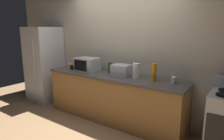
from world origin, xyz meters
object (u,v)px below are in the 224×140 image
toaster_oven (121,70)px  mug_yellow (70,65)px  microwave (87,64)px  bottle_dish_soap (154,72)px  paper_towel_roll (136,71)px  mug_white (174,80)px  refrigerator (44,64)px  bottle_wine (110,68)px  mug_black (72,67)px

toaster_oven → mug_yellow: toaster_oven is taller
toaster_oven → microwave: bearing=-179.2°
microwave → bottle_dish_soap: 1.48m
bottle_dish_soap → toaster_oven: bearing=179.5°
microwave → bottle_dish_soap: bottle_dish_soap is taller
microwave → paper_towel_roll: size_ratio=1.78×
toaster_oven → mug_white: toaster_oven is taller
refrigerator → mug_white: size_ratio=16.92×
bottle_wine → toaster_oven: bearing=-13.8°
bottle_dish_soap → mug_black: (-1.86, -0.09, -0.10)m
bottle_wine → mug_yellow: size_ratio=2.28×
bottle_dish_soap → mug_white: size_ratio=2.79×
toaster_oven → bottle_wine: toaster_oven is taller
mug_black → bottle_wine: bearing=11.1°
refrigerator → mug_white: (3.19, 0.11, 0.05)m
bottle_wine → bottle_dish_soap: size_ratio=0.69×
refrigerator → bottle_wine: (1.90, 0.14, 0.10)m
bottle_dish_soap → mug_white: bottle_dish_soap is taller
paper_towel_roll → mug_white: 0.67m
mug_black → mug_white: (2.18, 0.15, 0.01)m
paper_towel_roll → mug_yellow: bearing=178.0°
refrigerator → microwave: size_ratio=3.75×
bottle_wine → bottle_dish_soap: bearing=-4.9°
paper_towel_roll → bottle_dish_soap: 0.34m
bottle_dish_soap → mug_white: (0.32, 0.06, -0.10)m
bottle_wine → mug_yellow: bottle_wine is taller
toaster_oven → mug_white: bearing=3.0°
bottle_dish_soap → mug_yellow: (-2.07, 0.06, -0.11)m
paper_towel_roll → mug_white: bearing=5.3°
mug_white → toaster_oven: bearing=-177.0°
microwave → paper_towel_roll: bearing=0.1°
mug_yellow → mug_black: (0.21, -0.15, 0.00)m
mug_white → bottle_dish_soap: bearing=-170.0°
toaster_oven → bottle_dish_soap: bearing=-0.5°
mug_white → refrigerator: bearing=-178.0°
paper_towel_roll → bottle_wine: paper_towel_roll is taller
refrigerator → bottle_wine: bearing=4.1°
refrigerator → paper_towel_roll: 2.54m
refrigerator → bottle_dish_soap: (2.87, 0.05, 0.15)m
toaster_oven → bottle_dish_soap: size_ratio=1.14×
refrigerator → mug_white: 3.19m
refrigerator → mug_yellow: (0.80, 0.11, 0.04)m
toaster_oven → bottle_wine: size_ratio=1.65×
mug_yellow → mug_black: size_ratio=1.03×
bottle_dish_soap → mug_yellow: bottle_dish_soap is taller
toaster_oven → bottle_dish_soap: bottle_dish_soap is taller
mug_black → toaster_oven: bearing=4.6°
paper_towel_roll → bottle_wine: bearing=172.1°
toaster_oven → mug_black: size_ratio=3.87×
paper_towel_roll → mug_white: size_ratio=2.54×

